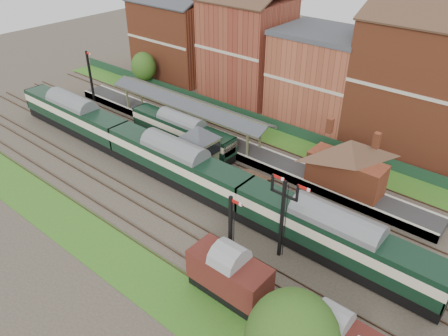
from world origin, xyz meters
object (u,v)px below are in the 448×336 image
Objects in this scene: signal_box at (199,148)px; goods_van_a at (229,275)px; dmu_train at (176,162)px; platform_railcar at (182,131)px; semaphore_bracket at (283,214)px.

signal_box reaches higher than goods_van_a.
dmu_train is (-0.49, -3.25, -0.60)m from signal_box.
signal_box is at bearing -28.55° from platform_railcar.
dmu_train is at bearing -49.83° from platform_railcar.
dmu_train is (-15.52, 2.50, -2.04)m from semaphore_bracket.
signal_box is 6.88m from platform_railcar.
dmu_train is at bearing 170.85° from semaphore_bracket.
goods_van_a is (20.51, -15.50, 0.11)m from platform_railcar.
platform_railcar is (-5.97, 3.25, -1.02)m from signal_box.
platform_railcar is at bearing 130.17° from dmu_train.
platform_railcar is (-5.49, 6.50, -0.42)m from dmu_train.
signal_box is 16.16m from semaphore_bracket.
dmu_train reaches higher than platform_railcar.
dmu_train reaches higher than goods_van_a.
semaphore_bracket is 6.93m from goods_van_a.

